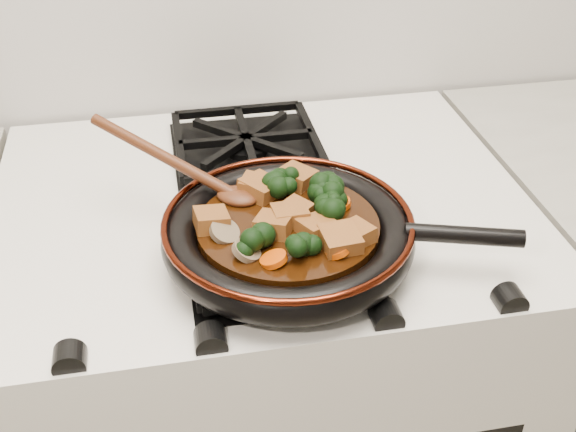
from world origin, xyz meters
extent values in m
cube|color=silver|center=(0.00, 1.69, 0.45)|extent=(0.76, 0.60, 0.90)
cylinder|color=black|center=(0.01, 1.54, 0.93)|extent=(0.28, 0.28, 0.01)
torus|color=black|center=(0.01, 1.54, 0.94)|extent=(0.31, 0.31, 0.04)
torus|color=#4C170A|center=(0.01, 1.54, 0.96)|extent=(0.31, 0.31, 0.01)
cylinder|color=black|center=(0.21, 1.48, 0.96)|extent=(0.14, 0.06, 0.02)
cylinder|color=black|center=(0.01, 1.54, 0.95)|extent=(0.22, 0.22, 0.02)
cube|color=brown|center=(0.04, 1.63, 0.97)|extent=(0.06, 0.06, 0.03)
cube|color=brown|center=(0.04, 1.51, 0.97)|extent=(0.05, 0.05, 0.03)
cube|color=brown|center=(-0.01, 1.53, 0.97)|extent=(0.06, 0.06, 0.03)
cube|color=brown|center=(0.01, 1.54, 0.97)|extent=(0.04, 0.04, 0.03)
cube|color=brown|center=(0.02, 1.55, 0.97)|extent=(0.05, 0.05, 0.02)
cube|color=brown|center=(0.08, 1.49, 0.97)|extent=(0.05, 0.05, 0.03)
cube|color=brown|center=(-0.02, 1.62, 0.97)|extent=(0.05, 0.05, 0.03)
cube|color=brown|center=(-0.01, 1.61, 0.97)|extent=(0.07, 0.06, 0.03)
cube|color=brown|center=(0.06, 1.48, 0.97)|extent=(0.05, 0.05, 0.03)
cube|color=brown|center=(-0.08, 1.55, 0.97)|extent=(0.04, 0.05, 0.03)
cube|color=brown|center=(0.07, 1.49, 0.97)|extent=(0.04, 0.04, 0.02)
cylinder|color=#C74105|center=(-0.01, 1.61, 0.96)|extent=(0.03, 0.03, 0.02)
cylinder|color=#C74105|center=(-0.02, 1.47, 0.96)|extent=(0.03, 0.03, 0.02)
cylinder|color=#C74105|center=(0.06, 1.47, 0.96)|extent=(0.03, 0.03, 0.02)
cylinder|color=#C74105|center=(0.08, 1.56, 0.96)|extent=(0.03, 0.03, 0.02)
cylinder|color=brown|center=(-0.07, 1.53, 0.97)|extent=(0.05, 0.05, 0.02)
cylinder|color=brown|center=(-0.05, 1.49, 0.97)|extent=(0.04, 0.04, 0.02)
cylinder|color=brown|center=(0.00, 1.62, 0.97)|extent=(0.05, 0.05, 0.02)
ellipsoid|color=#4B2210|center=(-0.04, 1.60, 0.96)|extent=(0.07, 0.07, 0.02)
cylinder|color=#4B2210|center=(-0.13, 1.67, 1.00)|extent=(0.02, 0.02, 0.22)
camera|label=1|loc=(-0.13, 0.83, 1.46)|focal=45.00mm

